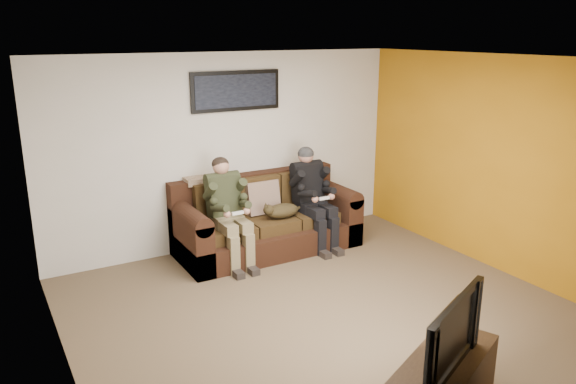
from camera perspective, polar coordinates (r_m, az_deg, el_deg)
floor at (r=6.13m, az=3.15°, el=-11.70°), size 5.00×5.00×0.00m
ceiling at (r=5.43m, az=3.57°, el=13.36°), size 5.00×5.00×0.00m
wall_back at (r=7.57m, az=-6.01°, el=4.13°), size 5.00×0.00×5.00m
wall_front at (r=4.07m, az=21.08°, el=-7.54°), size 5.00×0.00×5.00m
wall_left at (r=4.82m, az=-22.49°, el=-4.02°), size 0.00×4.50×4.50m
wall_right at (r=7.28m, az=20.08°, el=2.76°), size 0.00×4.50×4.50m
accent_wall_right at (r=7.28m, az=20.03°, el=2.75°), size 0.00×4.50×4.50m
sofa at (r=7.59m, az=-2.40°, el=-3.04°), size 2.41×1.04×0.99m
throw_pillow at (r=7.53m, az=-2.58°, el=-0.57°), size 0.46×0.22×0.46m
throw_blanket at (r=7.39m, az=-8.59°, el=1.24°), size 0.49×0.24×0.09m
person_left at (r=7.04m, az=-6.17°, el=-1.32°), size 0.51×0.87×1.34m
person_right at (r=7.60m, az=2.45°, el=0.10°), size 0.51×0.86×1.35m
cat at (r=7.36m, az=-0.71°, el=-1.90°), size 0.66×0.26×0.24m
framed_poster at (r=7.46m, az=-5.31°, el=10.20°), size 1.25×0.05×0.52m
television at (r=4.33m, az=15.27°, el=-13.64°), size 0.97×0.54×0.58m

